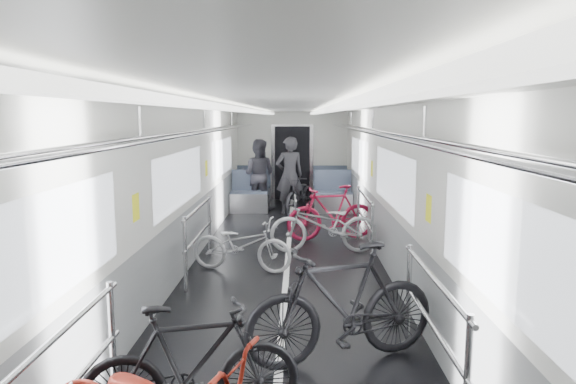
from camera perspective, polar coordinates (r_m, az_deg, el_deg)
name	(u,v)px	position (r m, az deg, el deg)	size (l,w,h in m)	color
car_shell	(289,182)	(8.91, 0.07, 1.08)	(3.02, 14.01, 2.41)	black
bike_left_mid	(192,366)	(3.96, -10.60, -18.48)	(0.45, 1.58, 0.95)	black
bike_left_far	(242,245)	(7.60, -5.17, -5.84)	(0.53, 1.51, 0.79)	#B5B5BA
bike_right_near	(342,304)	(4.83, 6.04, -12.23)	(0.53, 1.86, 1.12)	black
bike_right_mid	(324,225)	(8.57, 4.05, -3.67)	(0.63, 1.81, 0.95)	#ABACB0
bike_right_far	(331,213)	(9.46, 4.85, -2.32)	(0.48, 1.69, 1.02)	#A81435
bike_aisle	(300,195)	(12.00, 1.37, -0.28)	(0.61, 1.74, 0.91)	black
person_standing	(289,176)	(11.94, 0.16, 1.84)	(0.66, 0.43, 1.81)	black
person_seated	(258,175)	(12.48, -3.33, 1.92)	(0.84, 0.65, 1.73)	#302F37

